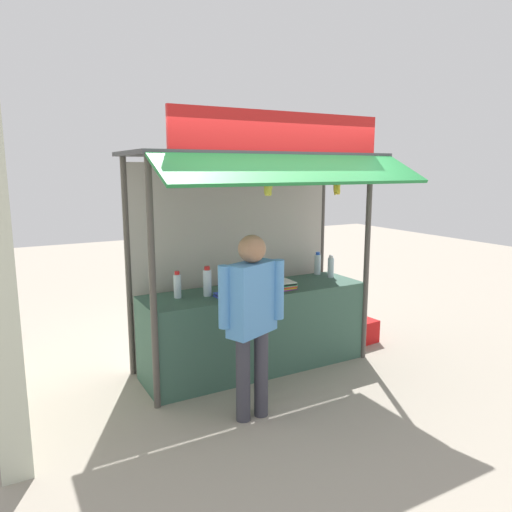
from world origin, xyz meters
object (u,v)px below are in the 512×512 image
(water_bottle_rear_center, at_px, (331,267))
(magazine_stack_front_right, at_px, (281,285))
(water_bottle_back_right, at_px, (318,264))
(plastic_crate, at_px, (357,330))
(water_bottle_center, at_px, (177,285))
(water_bottle_mid_right, at_px, (207,282))
(magazine_stack_far_left, at_px, (227,296))
(banana_bunch_inner_left, at_px, (337,188))
(vendor_person, at_px, (252,311))
(banana_bunch_leftmost, at_px, (268,189))

(water_bottle_rear_center, bearing_deg, magazine_stack_front_right, -167.86)
(water_bottle_back_right, distance_m, plastic_crate, 1.00)
(water_bottle_rear_center, bearing_deg, water_bottle_center, 179.83)
(water_bottle_mid_right, bearing_deg, magazine_stack_far_left, -53.71)
(water_bottle_back_right, xyz_separation_m, water_bottle_rear_center, (0.04, -0.20, -0.00))
(magazine_stack_far_left, bearing_deg, banana_bunch_inner_left, -13.72)
(plastic_crate, bearing_deg, water_bottle_rear_center, -175.84)
(magazine_stack_front_right, distance_m, banana_bunch_inner_left, 1.14)
(water_bottle_back_right, relative_size, magazine_stack_far_left, 0.94)
(magazine_stack_front_right, distance_m, plastic_crate, 1.46)
(banana_bunch_inner_left, height_order, vendor_person, banana_bunch_inner_left)
(magazine_stack_far_left, xyz_separation_m, plastic_crate, (1.89, 0.27, -0.74))
(water_bottle_center, relative_size, banana_bunch_inner_left, 0.93)
(water_bottle_center, relative_size, magazine_stack_far_left, 0.92)
(banana_bunch_inner_left, relative_size, plastic_crate, 0.72)
(water_bottle_center, xyz_separation_m, water_bottle_rear_center, (1.85, -0.01, -0.00))
(magazine_stack_far_left, height_order, banana_bunch_leftmost, banana_bunch_leftmost)
(magazine_stack_front_right, bearing_deg, plastic_crate, 9.22)
(water_bottle_center, relative_size, vendor_person, 0.17)
(water_bottle_mid_right, height_order, magazine_stack_front_right, water_bottle_mid_right)
(water_bottle_center, xyz_separation_m, water_bottle_back_right, (1.81, 0.20, 0.00))
(magazine_stack_far_left, bearing_deg, plastic_crate, 8.16)
(banana_bunch_inner_left, bearing_deg, magazine_stack_far_left, 166.28)
(magazine_stack_front_right, bearing_deg, banana_bunch_inner_left, -38.76)
(magazine_stack_far_left, distance_m, banana_bunch_inner_left, 1.52)
(water_bottle_center, relative_size, water_bottle_back_right, 0.98)
(vendor_person, bearing_deg, banana_bunch_leftmost, 25.23)
(water_bottle_mid_right, bearing_deg, magazine_stack_front_right, -7.27)
(plastic_crate, bearing_deg, water_bottle_mid_right, -177.24)
(water_bottle_center, bearing_deg, vendor_person, -73.44)
(magazine_stack_front_right, height_order, magazine_stack_far_left, magazine_stack_front_right)
(water_bottle_back_right, xyz_separation_m, magazine_stack_front_right, (-0.73, -0.37, -0.09))
(vendor_person, bearing_deg, water_bottle_center, 83.76)
(magazine_stack_front_right, xyz_separation_m, banana_bunch_leftmost, (-0.37, -0.34, 1.01))
(vendor_person, bearing_deg, water_bottle_rear_center, 9.15)
(water_bottle_mid_right, relative_size, magazine_stack_front_right, 1.04)
(water_bottle_rear_center, bearing_deg, vendor_person, -148.05)
(water_bottle_back_right, xyz_separation_m, vendor_person, (-1.52, -1.17, -0.04))
(water_bottle_mid_right, distance_m, plastic_crate, 2.20)
(banana_bunch_inner_left, bearing_deg, water_bottle_mid_right, 160.12)
(water_bottle_rear_center, distance_m, vendor_person, 1.84)
(magazine_stack_front_right, xyz_separation_m, plastic_crate, (1.22, 0.20, -0.76))
(banana_bunch_leftmost, height_order, plastic_crate, banana_bunch_leftmost)
(water_bottle_back_right, distance_m, magazine_stack_front_right, 0.82)
(water_bottle_center, relative_size, banana_bunch_leftmost, 0.97)
(water_bottle_back_right, xyz_separation_m, banana_bunch_inner_left, (-0.31, -0.71, 0.92))
(magazine_stack_front_right, relative_size, banana_bunch_leftmost, 1.05)
(water_bottle_back_right, xyz_separation_m, water_bottle_mid_right, (-1.53, -0.27, 0.01))
(water_bottle_center, distance_m, banana_bunch_inner_left, 1.83)
(water_bottle_back_right, distance_m, banana_bunch_inner_left, 1.20)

